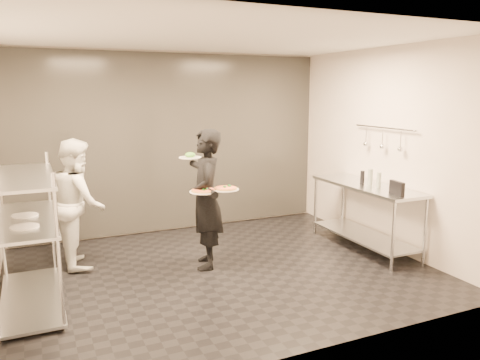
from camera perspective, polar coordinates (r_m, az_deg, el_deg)
name	(u,v)px	position (r m, az deg, el deg)	size (l,w,h in m)	color
room_shell	(190,149)	(6.64, -6.16, 3.83)	(5.00, 4.00, 2.80)	black
pass_rack	(26,233)	(5.29, -24.62, -5.87)	(0.60, 1.60, 1.50)	silver
prep_counter	(365,205)	(6.79, 15.04, -2.97)	(0.60, 1.80, 0.92)	silver
utensil_rail	(383,139)	(6.80, 17.04, 4.82)	(0.07, 1.20, 0.31)	silver
waiter	(206,199)	(5.84, -4.17, -2.35)	(0.64, 0.42, 1.75)	black
chef	(78,203)	(6.25, -19.12, -2.63)	(0.79, 0.61, 1.62)	silver
pizza_plate_near	(204,191)	(5.61, -4.43, -1.32)	(0.35, 0.35, 0.05)	white
pizza_plate_far	(226,189)	(5.64, -1.76, -1.06)	(0.32, 0.32, 0.05)	white
salad_plate	(190,156)	(6.04, -6.10, 2.92)	(0.29, 0.29, 0.07)	white
pos_monitor	(397,188)	(6.10, 18.57, -0.98)	(0.05, 0.25, 0.18)	black
bottle_green	(370,177)	(6.63, 15.58, 0.32)	(0.07, 0.07, 0.23)	gray
bottle_clear	(379,180)	(6.57, 16.57, 0.02)	(0.06, 0.06, 0.20)	gray
bottle_dark	(362,178)	(6.67, 14.68, 0.25)	(0.06, 0.06, 0.20)	black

